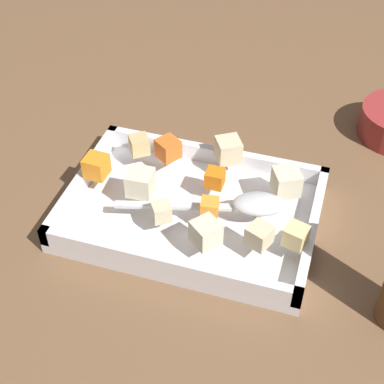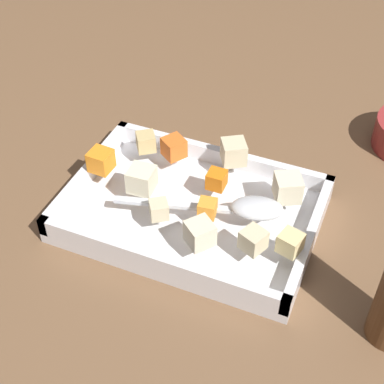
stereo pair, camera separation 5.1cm
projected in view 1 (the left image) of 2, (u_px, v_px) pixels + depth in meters
The scene contains 15 objects.
ground_plane at pixel (183, 210), 0.80m from camera, with size 4.00×4.00×0.00m, color brown.
baking_dish at pixel (192, 213), 0.78m from camera, with size 0.33×0.23×0.04m.
carrot_chunk_near_spoon at pixel (168, 149), 0.81m from camera, with size 0.03×0.03×0.03m, color orange.
carrot_chunk_rim_edge at pixel (96, 166), 0.78m from camera, with size 0.03×0.03×0.03m, color orange.
carrot_chunk_heap_top at pixel (215, 178), 0.77m from camera, with size 0.02×0.02×0.02m, color orange.
carrot_chunk_mid_right at pixel (210, 207), 0.73m from camera, with size 0.02×0.02×0.02m, color orange.
potato_chunk_mid_left at pixel (139, 145), 0.82m from camera, with size 0.03×0.03×0.03m, color tan.
potato_chunk_back_center at pixel (161, 212), 0.72m from camera, with size 0.02×0.02×0.02m, color beige.
potato_chunk_heap_side at pixel (140, 182), 0.76m from camera, with size 0.03×0.03×0.03m, color beige.
potato_chunk_corner_nw at pixel (259, 236), 0.69m from camera, with size 0.03×0.03×0.03m, color beige.
potato_chunk_center at pixel (286, 182), 0.76m from camera, with size 0.03×0.03×0.03m, color beige.
potato_chunk_far_left at pixel (296, 236), 0.69m from camera, with size 0.03×0.03×0.03m, color #E0CC89.
potato_chunk_front_center at pixel (228, 150), 0.81m from camera, with size 0.03×0.03×0.03m, color beige.
parsnip_chunk_near_right at pixel (206, 233), 0.69m from camera, with size 0.03×0.03×0.03m, color beige.
serving_spoon at pixel (248, 204), 0.74m from camera, with size 0.22×0.08×0.02m.
Camera 1 is at (-0.18, 0.54, 0.57)m, focal length 53.73 mm.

